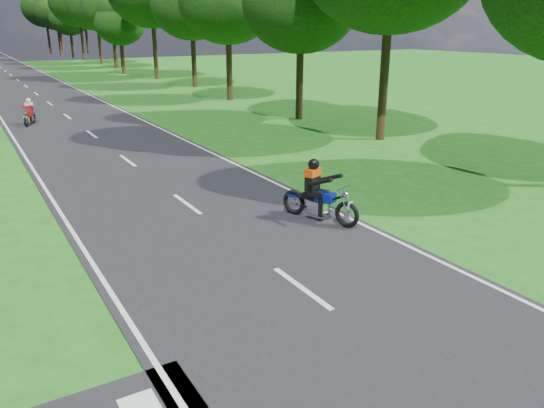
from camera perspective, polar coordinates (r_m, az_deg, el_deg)
ground at (r=9.25m, az=10.31°, el=-13.94°), size 160.00×160.00×0.00m
main_road at (r=56.23m, az=-25.68°, el=11.91°), size 7.00×140.00×0.02m
road_markings at (r=54.36m, az=-25.61°, el=11.76°), size 7.40×140.00×0.01m
rider_near_blue at (r=13.87m, az=5.20°, el=1.46°), size 1.35×2.09×1.65m
rider_far_red at (r=30.45m, az=-24.70°, el=9.02°), size 1.10×1.70×1.35m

